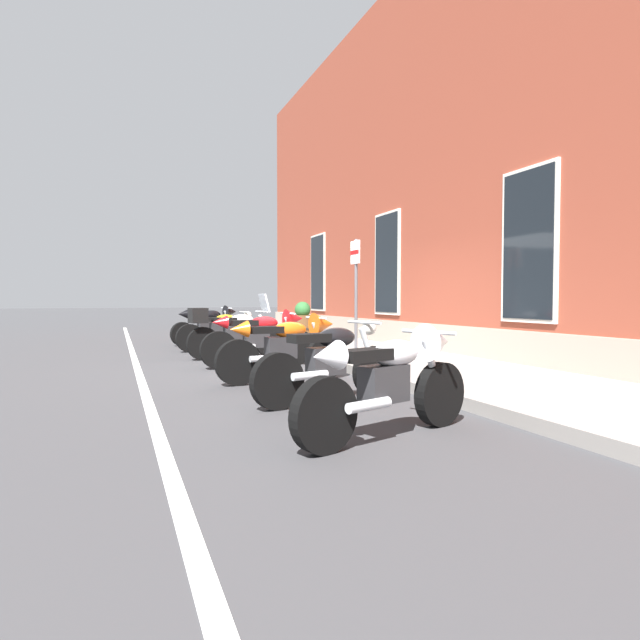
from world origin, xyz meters
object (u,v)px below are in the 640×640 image
at_px(motorcycle_black_naked, 331,362).
at_px(barrel_planter, 303,324).
at_px(motorcycle_white_sport, 394,376).
at_px(motorcycle_orange_sport, 289,344).
at_px(motorcycle_black_sport, 211,323).
at_px(motorcycle_yellow_naked, 223,331).
at_px(motorcycle_silver_touring, 232,332).
at_px(motorcycle_red_sport, 263,335).
at_px(parking_sign, 356,280).

height_order(motorcycle_black_naked, barrel_planter, barrel_planter).
distance_m(motorcycle_black_naked, motorcycle_white_sport, 1.64).
bearing_deg(motorcycle_black_naked, motorcycle_orange_sport, 178.93).
relative_size(motorcycle_black_sport, motorcycle_yellow_naked, 0.94).
bearing_deg(motorcycle_yellow_naked, motorcycle_silver_touring, -4.21).
relative_size(motorcycle_silver_touring, barrel_planter, 2.08).
height_order(motorcycle_silver_touring, motorcycle_red_sport, motorcycle_silver_touring).
distance_m(motorcycle_black_naked, barrel_planter, 7.21).
relative_size(motorcycle_yellow_naked, motorcycle_white_sport, 1.09).
bearing_deg(motorcycle_yellow_naked, motorcycle_red_sport, 2.30).
bearing_deg(motorcycle_silver_touring, motorcycle_black_sport, 177.40).
distance_m(motorcycle_black_sport, motorcycle_red_sport, 5.06).
bearing_deg(motorcycle_silver_touring, motorcycle_red_sport, 9.87).
relative_size(motorcycle_yellow_naked, motorcycle_orange_sport, 1.04).
distance_m(motorcycle_silver_touring, barrel_planter, 2.88).
relative_size(motorcycle_red_sport, motorcycle_orange_sport, 1.03).
distance_m(motorcycle_yellow_naked, motorcycle_red_sport, 3.22).
height_order(motorcycle_red_sport, motorcycle_white_sport, motorcycle_red_sport).
bearing_deg(barrel_planter, motorcycle_black_sport, -130.10).
bearing_deg(motorcycle_red_sport, motorcycle_yellow_naked, -177.70).
xyz_separation_m(motorcycle_silver_touring, motorcycle_white_sport, (6.67, 0.06, -0.01)).
relative_size(motorcycle_silver_touring, motorcycle_white_sport, 1.05).
relative_size(motorcycle_orange_sport, parking_sign, 0.94).
height_order(motorcycle_orange_sport, barrel_planter, barrel_planter).
xyz_separation_m(motorcycle_yellow_naked, parking_sign, (3.25, 1.96, 1.12)).
distance_m(motorcycle_yellow_naked, barrel_planter, 2.07).
bearing_deg(motorcycle_black_naked, parking_sign, 150.83).
relative_size(motorcycle_black_sport, motorcycle_white_sport, 1.02).
distance_m(motorcycle_black_sport, barrel_planter, 2.65).
bearing_deg(motorcycle_white_sport, motorcycle_silver_touring, -179.52).
distance_m(motorcycle_yellow_naked, parking_sign, 3.96).
bearing_deg(motorcycle_white_sport, parking_sign, 158.50).
height_order(motorcycle_silver_touring, parking_sign, parking_sign).
relative_size(motorcycle_yellow_naked, motorcycle_black_naked, 1.08).
bearing_deg(motorcycle_red_sport, motorcycle_white_sport, -2.23).
height_order(parking_sign, barrel_planter, parking_sign).
xyz_separation_m(motorcycle_black_naked, barrel_planter, (-6.91, 2.07, 0.10)).
height_order(motorcycle_black_sport, motorcycle_silver_touring, motorcycle_silver_touring).
distance_m(motorcycle_black_naked, parking_sign, 4.19).
height_order(motorcycle_orange_sport, parking_sign, parking_sign).
distance_m(motorcycle_red_sport, motorcycle_orange_sport, 1.84).
bearing_deg(motorcycle_silver_touring, parking_sign, 54.12).
distance_m(motorcycle_orange_sport, parking_sign, 2.84).
bearing_deg(motorcycle_silver_touring, motorcycle_white_sport, 0.48).
distance_m(motorcycle_red_sport, motorcycle_white_sport, 5.19).
height_order(motorcycle_yellow_naked, motorcycle_red_sport, motorcycle_red_sport).
bearing_deg(motorcycle_silver_touring, barrel_planter, 130.63).
bearing_deg(parking_sign, barrel_planter, 178.29).
bearing_deg(motorcycle_silver_touring, motorcycle_black_naked, 1.37).
height_order(motorcycle_silver_touring, motorcycle_black_naked, motorcycle_silver_touring).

